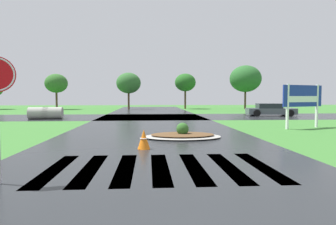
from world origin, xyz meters
TOP-DOWN VIEW (x-y plane):
  - asphalt_roadway at (0.00, 10.00)m, footprint 9.23×80.00m
  - asphalt_cross_road at (0.00, 24.20)m, footprint 90.00×8.31m
  - crosswalk_stripes at (0.00, 5.11)m, footprint 5.85×3.44m
  - estate_billboard at (8.71, 14.12)m, footprint 2.94×1.25m
  - median_island at (1.24, 10.64)m, footprint 3.50×2.26m
  - car_blue_compact at (11.36, 24.87)m, footprint 4.66×2.59m
  - drainage_pipe_stack at (-8.70, 22.16)m, footprint 2.71×1.20m
  - traffic_cone at (-0.47, 7.89)m, footprint 0.45×0.45m
  - background_treeline at (-0.64, 40.51)m, footprint 41.01×5.41m

SIDE VIEW (x-z plane):
  - asphalt_roadway at x=0.00m, z-range 0.00..0.01m
  - asphalt_cross_road at x=0.00m, z-range 0.00..0.01m
  - crosswalk_stripes at x=0.00m, z-range 0.00..0.01m
  - median_island at x=1.24m, z-range -0.22..0.46m
  - traffic_cone at x=-0.47m, z-range -0.01..0.69m
  - drainage_pipe_stack at x=-8.70m, z-range 0.00..0.99m
  - car_blue_compact at x=11.36m, z-range -0.02..1.17m
  - estate_billboard at x=8.71m, z-range 0.48..3.06m
  - background_treeline at x=-0.64m, z-range 0.73..7.13m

